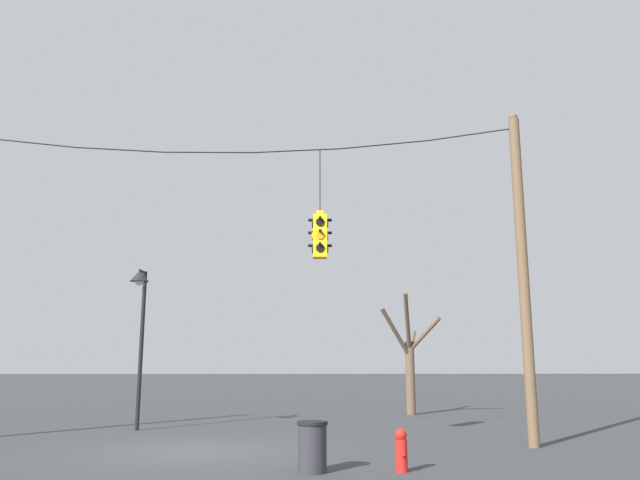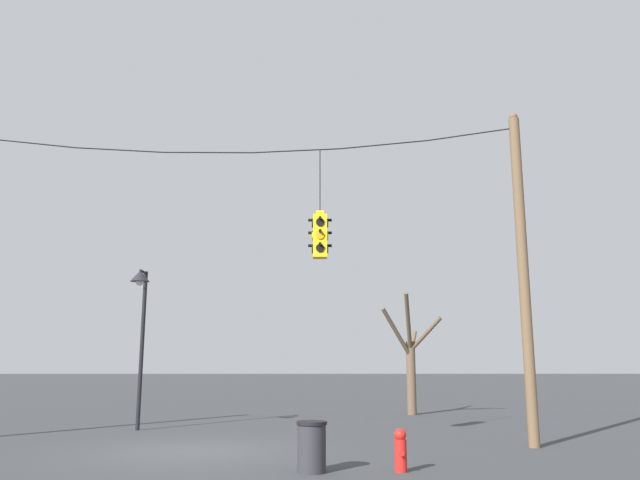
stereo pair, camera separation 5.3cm
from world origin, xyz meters
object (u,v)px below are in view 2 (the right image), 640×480
at_px(street_lamp, 141,302).
at_px(bare_tree, 411,360).
at_px(traffic_light_near_right_pole, 320,235).
at_px(fire_hydrant, 401,450).
at_px(trash_bin, 312,446).
at_px(utility_pole_right, 523,272).

height_order(street_lamp, bare_tree, street_lamp).
bearing_deg(traffic_light_near_right_pole, street_lamp, 146.17).
relative_size(traffic_light_near_right_pole, fire_hydrant, 3.66).
height_order(traffic_light_near_right_pole, fire_hydrant, traffic_light_near_right_pole).
bearing_deg(bare_tree, trash_bin, -106.75).
bearing_deg(traffic_light_near_right_pole, bare_tree, 68.79).
relative_size(traffic_light_near_right_pole, bare_tree, 0.62).
height_order(utility_pole_right, trash_bin, utility_pole_right).
bearing_deg(street_lamp, bare_tree, 32.59).
height_order(utility_pole_right, bare_tree, utility_pole_right).
xyz_separation_m(street_lamp, trash_bin, (5.07, -6.79, -3.22)).
bearing_deg(bare_tree, traffic_light_near_right_pole, -111.21).
xyz_separation_m(traffic_light_near_right_pole, fire_hydrant, (1.41, -3.23, -4.60)).
distance_m(street_lamp, fire_hydrant, 10.04).
distance_m(utility_pole_right, traffic_light_near_right_pole, 5.02).
distance_m(utility_pole_right, bare_tree, 9.49).
distance_m(traffic_light_near_right_pole, bare_tree, 10.26).
bearing_deg(utility_pole_right, traffic_light_near_right_pole, -180.00).
bearing_deg(utility_pole_right, street_lamp, 160.95).
bearing_deg(street_lamp, utility_pole_right, -19.05).
bearing_deg(utility_pole_right, trash_bin, -147.49).
height_order(traffic_light_near_right_pole, street_lamp, traffic_light_near_right_pole).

